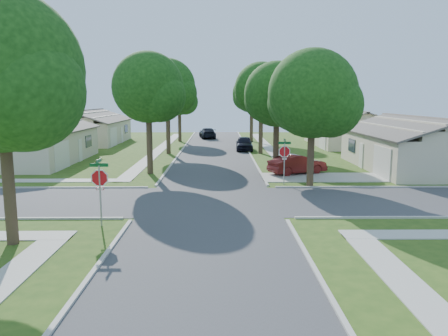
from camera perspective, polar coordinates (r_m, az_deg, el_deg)
ground at (r=23.93m, az=-1.76°, el=-4.34°), size 100.00×100.00×0.00m
road_ns at (r=23.93m, az=-1.76°, el=-4.33°), size 7.00×100.00×0.02m
sidewalk_ne at (r=49.91m, az=5.85°, el=2.63°), size 1.20×40.00×0.04m
sidewalk_nw at (r=50.02m, az=-8.19°, el=2.60°), size 1.20×40.00×0.04m
driveway at (r=31.76m, az=12.91°, el=-1.19°), size 8.80×3.60×0.05m
stop_sign_sw at (r=19.60m, az=-15.93°, el=-1.61°), size 1.05×0.80×2.98m
stop_sign_ne at (r=28.51m, az=7.90°, el=1.89°), size 1.05×0.80×2.98m
tree_e_near at (r=32.57m, az=7.01°, el=9.15°), size 4.97×4.80×8.28m
tree_e_mid at (r=44.50m, az=4.97°, el=9.92°), size 5.59×5.40×9.21m
tree_e_far at (r=57.45m, az=3.69°, el=9.45°), size 5.17×5.00×8.72m
tree_w_near at (r=32.70m, az=-9.78°, el=9.92°), size 5.38×5.20×8.97m
tree_w_mid at (r=44.59m, az=-7.33°, el=10.18°), size 5.80×5.60×9.56m
tree_w_far at (r=57.52m, az=-5.81°, el=8.95°), size 4.76×4.60×8.04m
tree_sw_corner at (r=18.12m, az=-26.99°, el=10.38°), size 6.21×6.00×9.55m
tree_ne_corner at (r=28.11m, az=11.60°, el=8.97°), size 5.80×5.60×8.66m
house_ne_near at (r=37.84m, az=23.60°, el=2.17°), size 8.42×13.60×4.23m
house_ne_far at (r=54.68m, az=15.91°, el=4.47°), size 8.42×13.60×4.23m
house_nw_near at (r=41.86m, az=-23.82°, el=2.75°), size 8.42×13.60×4.23m
house_nw_far at (r=57.82m, az=-17.23°, el=4.64°), size 8.42×13.60×4.23m
car_driveway at (r=32.86m, az=9.57°, el=0.49°), size 4.66×3.24×1.46m
car_curb_east at (r=47.43m, az=2.67°, el=3.24°), size 1.94×4.51×1.52m
car_curb_west at (r=62.14m, az=-2.18°, el=4.59°), size 2.71×5.30×1.47m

